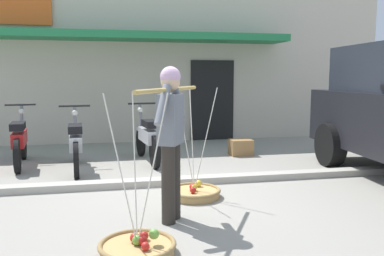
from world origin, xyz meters
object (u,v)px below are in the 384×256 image
fruit_basket_right_side (194,192)px  motorcycle_second_in_row (76,144)px  motorcycle_third_in_row (147,138)px  fruit_basket_left_side (138,247)px  wooden_crate (241,147)px  motorcycle_nearest_shop (20,141)px  fruit_vendor (171,133)px

fruit_basket_right_side → motorcycle_second_in_row: size_ratio=0.80×
motorcycle_third_in_row → motorcycle_second_in_row: bearing=-160.7°
motorcycle_second_in_row → fruit_basket_left_side: bearing=-77.8°
motorcycle_third_in_row → wooden_crate: motorcycle_third_in_row is taller
motorcycle_nearest_shop → motorcycle_second_in_row: bearing=-28.8°
motorcycle_nearest_shop → motorcycle_second_in_row: (1.00, -0.55, 0.00)m
fruit_basket_left_side → wooden_crate: (2.41, 4.31, 0.09)m
fruit_basket_right_side → wooden_crate: fruit_basket_right_side is taller
fruit_basket_left_side → motorcycle_third_in_row: size_ratio=0.80×
fruit_vendor → fruit_basket_right_side: (0.43, 0.81, -0.91)m
fruit_vendor → wooden_crate: fruit_vendor is taller
motorcycle_second_in_row → motorcycle_third_in_row: size_ratio=1.00×
fruit_basket_left_side → motorcycle_second_in_row: fruit_basket_left_side is taller
fruit_basket_right_side → motorcycle_second_in_row: (-1.64, 1.95, 0.38)m
fruit_basket_right_side → motorcycle_nearest_shop: (-2.64, 2.50, 0.38)m
motorcycle_second_in_row → motorcycle_third_in_row: 1.33m
motorcycle_nearest_shop → motorcycle_second_in_row: same height
fruit_vendor → motorcycle_nearest_shop: size_ratio=0.93×
fruit_vendor → fruit_basket_right_side: fruit_vendor is taller
motorcycle_second_in_row → wooden_crate: (3.18, 0.74, -0.29)m
wooden_crate → fruit_basket_right_side: bearing=-119.9°
fruit_basket_left_side → motorcycle_second_in_row: 3.67m
fruit_basket_right_side → wooden_crate: 3.11m
fruit_basket_right_side → motorcycle_third_in_row: size_ratio=0.80×
fruit_vendor → motorcycle_third_in_row: bearing=89.0°
motorcycle_nearest_shop → fruit_basket_left_side: bearing=-66.7°
motorcycle_third_in_row → fruit_basket_left_side: bearing=-96.9°
fruit_basket_right_side → wooden_crate: bearing=60.1°
motorcycle_nearest_shop → motorcycle_third_in_row: 2.26m
motorcycle_third_in_row → motorcycle_nearest_shop: bearing=177.3°
fruit_vendor → fruit_basket_left_side: bearing=-118.1°
fruit_vendor → motorcycle_second_in_row: bearing=113.6°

